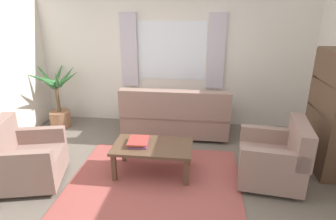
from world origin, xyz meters
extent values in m
plane|color=#6B6056|center=(0.00, 0.00, 0.00)|extent=(6.24, 6.24, 0.00)
cube|color=silver|center=(0.00, 2.26, 1.30)|extent=(5.32, 0.12, 2.60)
cube|color=white|center=(0.00, 2.20, 1.45)|extent=(1.30, 0.01, 1.10)
cube|color=silver|center=(-0.83, 2.17, 1.45)|extent=(0.32, 0.06, 1.40)
cube|color=silver|center=(0.83, 2.17, 1.45)|extent=(0.32, 0.06, 1.40)
cube|color=#9E4C47|center=(0.00, 0.00, 0.01)|extent=(2.30, 1.98, 0.01)
cube|color=gray|center=(0.13, 1.63, 0.25)|extent=(1.90, 0.80, 0.38)
cube|color=gray|center=(0.13, 1.31, 0.68)|extent=(1.90, 0.20, 0.48)
cube|color=gray|center=(1.00, 1.63, 0.56)|extent=(0.16, 0.80, 0.24)
cube|color=gray|center=(-0.74, 1.63, 0.56)|extent=(0.16, 0.80, 0.24)
cylinder|color=brown|center=(0.98, 1.93, 0.03)|extent=(0.06, 0.06, 0.06)
cylinder|color=brown|center=(-0.72, 1.93, 0.03)|extent=(0.06, 0.06, 0.06)
cylinder|color=brown|center=(0.98, 1.33, 0.03)|extent=(0.06, 0.06, 0.06)
cylinder|color=brown|center=(-0.72, 1.33, 0.03)|extent=(0.06, 0.06, 0.06)
cube|color=gray|center=(-1.65, -0.18, 0.24)|extent=(0.98, 1.01, 0.36)
cube|color=gray|center=(-1.56, -0.53, 0.53)|extent=(0.81, 0.31, 0.22)
cube|color=gray|center=(-1.73, 0.17, 0.53)|extent=(0.81, 0.31, 0.22)
cylinder|color=brown|center=(-1.26, -0.44, 0.03)|extent=(0.05, 0.05, 0.06)
cylinder|color=brown|center=(-1.42, 0.22, 0.03)|extent=(0.05, 0.05, 0.06)
cylinder|color=brown|center=(-2.04, 0.07, 0.03)|extent=(0.05, 0.05, 0.06)
cube|color=gray|center=(1.53, 0.22, 0.24)|extent=(0.90, 0.93, 0.36)
cube|color=gray|center=(1.86, 0.18, 0.65)|extent=(0.28, 0.86, 0.46)
cube|color=gray|center=(1.58, 0.58, 0.53)|extent=(0.81, 0.22, 0.22)
cube|color=gray|center=(1.49, -0.14, 0.53)|extent=(0.81, 0.22, 0.22)
cylinder|color=brown|center=(1.26, 0.60, 0.03)|extent=(0.05, 0.05, 0.06)
cylinder|color=brown|center=(1.17, -0.08, 0.03)|extent=(0.05, 0.05, 0.06)
cylinder|color=brown|center=(1.89, 0.52, 0.03)|extent=(0.05, 0.05, 0.06)
cylinder|color=brown|center=(1.81, -0.15, 0.03)|extent=(0.05, 0.05, 0.06)
cube|color=brown|center=(-0.06, 0.24, 0.42)|extent=(1.10, 0.64, 0.04)
cube|color=brown|center=(-0.55, -0.02, 0.20)|extent=(0.06, 0.06, 0.40)
cube|color=brown|center=(0.43, -0.02, 0.20)|extent=(0.06, 0.06, 0.40)
cube|color=brown|center=(-0.55, 0.50, 0.20)|extent=(0.06, 0.06, 0.40)
cube|color=brown|center=(0.43, 0.50, 0.20)|extent=(0.06, 0.06, 0.40)
cube|color=#7F478C|center=(-0.25, 0.24, 0.45)|extent=(0.26, 0.32, 0.02)
cube|color=gold|center=(-0.26, 0.25, 0.47)|extent=(0.23, 0.28, 0.03)
cube|color=#B23833|center=(-0.26, 0.25, 0.50)|extent=(0.29, 0.35, 0.02)
cylinder|color=#9E6B4C|center=(-2.17, 1.70, 0.15)|extent=(0.40, 0.40, 0.31)
cylinder|color=brown|center=(-2.17, 1.70, 0.55)|extent=(0.07, 0.07, 0.48)
cone|color=#38753D|center=(-1.91, 1.68, 0.98)|extent=(0.50, 0.14, 0.37)
cone|color=#38753D|center=(-2.04, 1.92, 0.97)|extent=(0.28, 0.45, 0.41)
cone|color=#38753D|center=(-2.23, 2.00, 1.01)|extent=(0.18, 0.59, 0.40)
cone|color=#38753D|center=(-2.45, 1.83, 1.01)|extent=(0.52, 0.33, 0.49)
cone|color=#38753D|center=(-2.43, 1.62, 0.98)|extent=(0.53, 0.28, 0.33)
cone|color=#38753D|center=(-2.21, 1.46, 0.96)|extent=(0.16, 0.45, 0.39)
cone|color=#38753D|center=(-1.98, 1.43, 1.02)|extent=(0.37, 0.57, 0.47)
cube|color=brown|center=(2.38, 1.15, 0.85)|extent=(0.30, 0.04, 1.70)
cube|color=brown|center=(2.24, 0.70, 0.85)|extent=(0.02, 0.90, 1.70)
cube|color=brown|center=(2.38, 0.70, 0.01)|extent=(0.30, 0.86, 0.02)
cube|color=brown|center=(2.38, 0.70, 0.43)|extent=(0.30, 0.86, 0.02)
cube|color=brown|center=(2.38, 0.70, 0.86)|extent=(0.30, 0.86, 0.02)
cube|color=brown|center=(2.38, 0.70, 1.28)|extent=(0.30, 0.86, 0.02)
cube|color=#7F478C|center=(2.38, 0.62, 1.01)|extent=(0.25, 0.10, 0.29)
cube|color=#2D2D33|center=(2.38, 0.70, 0.96)|extent=(0.23, 0.05, 0.18)
camera|label=1|loc=(0.58, -3.30, 2.28)|focal=30.74mm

